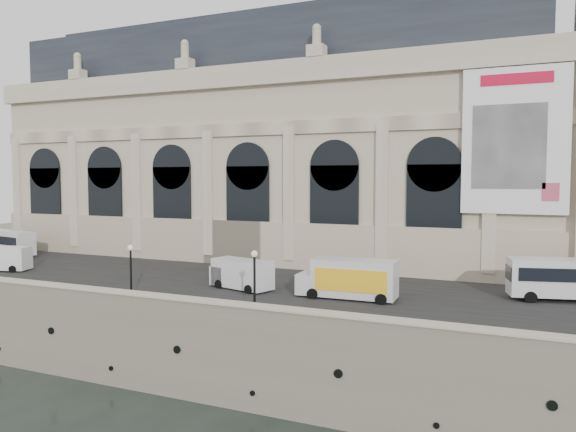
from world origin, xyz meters
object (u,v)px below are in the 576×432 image
object	(u,v)px
van_c	(239,274)
box_truck	(349,279)
lamp_right	(255,283)
bus_left	(4,242)
lamp_left	(131,273)

from	to	relation	value
van_c	box_truck	size ratio (longest dim) A/B	0.77
lamp_right	van_c	bearing A→B (deg)	125.47
bus_left	lamp_right	xyz separation A→B (m)	(42.68, -14.30, 0.49)
van_c	lamp_left	xyz separation A→B (m)	(-5.65, -7.45, 0.87)
van_c	lamp_right	size ratio (longest dim) A/B	1.36
box_truck	bus_left	bearing A→B (deg)	172.24
lamp_left	bus_left	bearing A→B (deg)	156.11
bus_left	van_c	bearing A→B (deg)	-9.91
bus_left	van_c	xyz separation A→B (m)	(37.10, -6.48, -0.47)
box_truck	lamp_right	size ratio (longest dim) A/B	1.75
lamp_right	box_truck	bearing A→B (deg)	60.77
box_truck	lamp_left	distance (m)	17.36
lamp_left	van_c	bearing A→B (deg)	52.79
box_truck	lamp_right	bearing A→B (deg)	-119.23
bus_left	lamp_left	distance (m)	34.40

